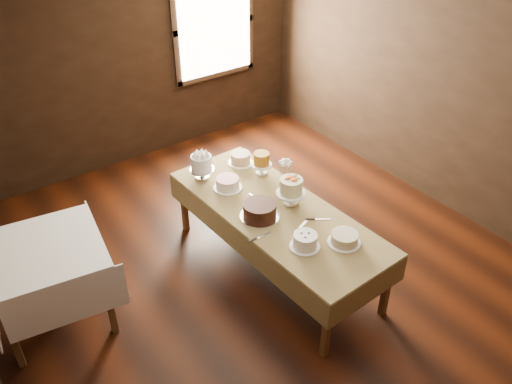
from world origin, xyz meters
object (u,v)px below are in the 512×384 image
Objects in this scene: display_table at (276,214)px; cake_flowers at (291,193)px; side_table at (44,258)px; cake_server_b at (323,219)px; cake_meringue at (202,168)px; cake_lattice at (228,184)px; cake_chocolate at (260,210)px; cake_server_e at (264,235)px; cake_cream at (344,239)px; cake_server_c at (253,197)px; flower_vase at (285,183)px; cake_server_a at (303,225)px; cake_caramel at (261,164)px; cake_swirl at (305,241)px; cake_speckled at (241,159)px.

cake_flowers is at bearing 1.78° from display_table.
side_table is 4.61× the size of cake_server_b.
cake_lattice is at bearing -71.21° from cake_meringue.
cake_chocolate is 0.29m from cake_server_e.
cake_server_e is (-0.51, 0.50, -0.05)m from cake_cream.
cake_lattice is (1.85, -0.05, 0.07)m from side_table.
cake_server_c is (0.12, -0.28, -0.05)m from cake_lattice.
cake_server_c is at bearing 170.42° from flower_vase.
cake_server_a is at bearing -24.75° from side_table.
cake_server_a is 0.63m from flower_vase.
cake_caramel is 0.86× the size of cake_swirl.
cake_server_a is at bearing -11.59° from cake_server_e.
cake_swirl is (-0.41, -1.19, -0.05)m from cake_caramel.
cake_meringue is 0.63m from cake_caramel.
cake_cream is at bearing -75.04° from cake_lattice.
cake_server_b is at bearing -11.65° from cake_server_e.
cake_flowers reaches higher than side_table.
flower_vase is at bearing -9.38° from side_table.
side_table is 9.14× the size of flower_vase.
cake_lattice is at bearing 80.32° from cake_server_e.
display_table is at bearing 103.71° from cake_cream.
cake_chocolate is 1.34× the size of cake_cream.
cake_server_e is 1.98× the size of flower_vase.
cake_chocolate is 1.84× the size of cake_server_b.
cake_flowers is 0.75m from cake_cream.
side_table is 1.76m from cake_meringue.
cake_lattice is (-0.38, -0.32, -0.01)m from cake_speckled.
cake_swirl is at bearing -32.62° from side_table.
cake_lattice is (0.11, -0.32, -0.07)m from cake_meringue.
cake_flowers is 0.40m from cake_server_c.
cake_lattice is 1.11× the size of cake_swirl.
side_table is 2.29m from cake_flowers.
cake_meringue is 0.65m from cake_server_c.
cake_meringue is at bearing 95.74° from cake_chocolate.
cake_meringue is 1.28m from cake_server_a.
cake_meringue is 1.14× the size of cake_server_a.
cake_caramel reaches higher than cake_server_e.
cake_server_a is 1.00× the size of cake_server_b.
cake_server_b is at bearing -90.55° from cake_caramel.
cake_lattice reaches higher than cake_server_a.
cake_server_b is 0.75m from cake_server_c.
cake_server_b is at bearing -32.27° from cake_server_a.
flower_vase is at bearing 83.21° from cake_cream.
cake_server_c is at bearing 99.88° from display_table.
cake_speckled is 0.50m from cake_lattice.
cake_server_e is (1.69, -0.87, 0.02)m from side_table.
cake_meringue reaches higher than cake_server_a.
cake_server_a is 0.21m from cake_server_b.
cake_caramel is at bearing 3.60° from cake_lattice.
cake_server_c is at bearing 64.27° from cake_server_e.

